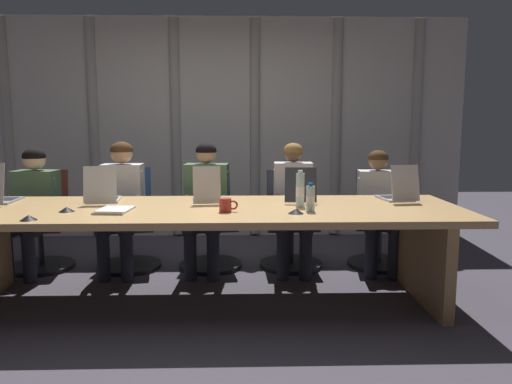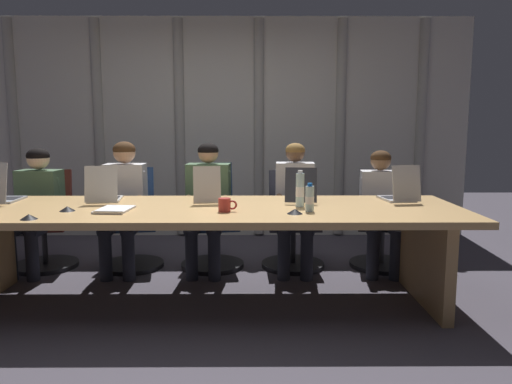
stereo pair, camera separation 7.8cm
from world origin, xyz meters
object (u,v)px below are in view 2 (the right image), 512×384
Objects in this scene: laptop_right_end at (399,194)px; person_center at (207,199)px; office_chair_left_mid at (131,230)px; spiral_notepad at (114,210)px; office_chair_right_mid at (293,230)px; person_right_end at (381,203)px; coffee_mug_near at (225,205)px; water_bottle_primary at (300,190)px; laptop_right_mid at (301,194)px; conference_mic_left_side at (295,211)px; water_bottle_secondary at (310,199)px; conference_mic_right_side at (67,209)px; person_left_end at (36,201)px; conference_mic_middle at (29,217)px; laptop_center at (207,195)px; person_right_mid at (295,200)px; person_left_mid at (124,198)px; laptop_left_mid at (104,194)px; laptop_left_end at (1,195)px; office_chair_center at (212,228)px; office_chair_right_end at (382,230)px; office_chair_left_end at (46,231)px.

person_center is (-1.60, 0.56, -0.13)m from laptop_right_end.
office_chair_left_mid is 2.90× the size of spiral_notepad.
office_chair_left_mid reaches higher than office_chair_right_mid.
coffee_mug_near is at bearing -47.98° from person_right_end.
water_bottle_primary is at bearing -40.23° from person_right_end.
laptop_right_mid is at bearing 82.03° from laptop_right_end.
water_bottle_primary is 0.32m from conference_mic_left_side.
laptop_right_end is at bearing 30.42° from water_bottle_secondary.
conference_mic_right_side is at bearing -173.77° from spiral_notepad.
person_right_end is at bearing 76.75° from office_chair_right_mid.
conference_mic_middle is at bearing 27.51° from person_left_end.
laptop_center is 0.32× the size of person_right_mid.
conference_mic_right_side is at bearing -38.92° from person_center.
laptop_right_end is at bearing 76.49° from person_left_mid.
laptop_left_mid is 1.02× the size of laptop_right_end.
conference_mic_left_side is 1.63m from conference_mic_right_side.
laptop_left_end reaches higher than office_chair_center.
spiral_notepad is (-1.35, -0.17, -0.12)m from water_bottle_primary.
laptop_left_end reaches higher than office_chair_right_end.
office_chair_left_mid is (-2.35, 0.71, -0.45)m from laptop_right_end.
person_right_mid is 0.83m from water_bottle_primary.
person_right_end is at bearing 25.84° from conference_mic_middle.
person_left_end is 8.56× the size of coffee_mug_near.
water_bottle_primary reaches higher than office_chair_right_mid.
office_chair_center is 1.49m from water_bottle_secondary.
person_left_mid reaches higher than laptop_right_mid.
laptop_right_end is at bearing -96.43° from laptop_center.
office_chair_left_end is 0.76× the size of person_left_mid.
conference_mic_middle is at bearing -165.19° from water_bottle_primary.
office_chair_center is 1.64m from person_left_end.
conference_mic_right_side is at bearing 178.32° from coffee_mug_near.
person_right_mid is 1.11m from conference_mic_left_side.
laptop_right_mid is at bearing 14.69° from conference_mic_right_side.
office_chair_right_end is at bearing 88.30° from office_chair_right_mid.
office_chair_right_mid is 1.62m from person_left_mid.
office_chair_right_end is at bearing 93.28° from person_left_mid.
person_right_end is (1.60, -0.01, -0.04)m from person_center.
person_right_end is at bearing 29.13° from spiral_notepad.
laptop_right_end is 0.34× the size of person_left_end.
laptop_right_mid is at bearing 3.36° from person_right_mid.
conference_mic_middle is at bearing -51.84° from person_right_mid.
laptop_left_mid reaches higher than water_bottle_primary.
office_chair_right_mid is 2.41m from person_left_end.
office_chair_center is 7.36× the size of coffee_mug_near.
person_right_end is at bearing 94.95° from person_left_end.
water_bottle_primary reaches higher than office_chair_right_end.
office_chair_center reaches higher than coffee_mug_near.
office_chair_left_end is 2.38m from office_chair_right_mid.
office_chair_left_mid reaches higher than conference_mic_left_side.
conference_mic_right_side is 0.33m from spiral_notepad.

